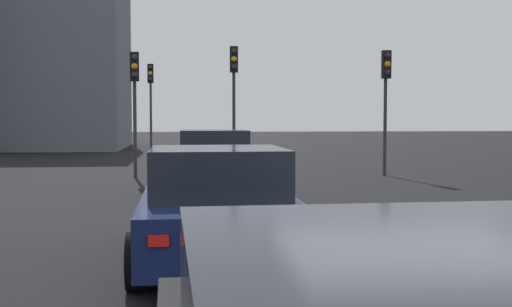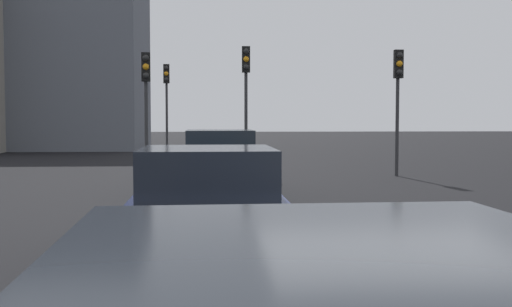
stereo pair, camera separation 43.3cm
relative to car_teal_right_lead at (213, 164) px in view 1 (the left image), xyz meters
name	(u,v)px [view 1 (the left image)]	position (x,y,z in m)	size (l,w,h in m)	color
car_teal_right_lead	(213,164)	(0.00, 0.00, 0.00)	(4.29, 2.03, 1.59)	#19606B
car_navy_right_second	(217,207)	(-7.20, 0.26, -0.03)	(4.24, 2.15, 1.50)	#141E4C
traffic_light_near_left	(234,82)	(6.82, -1.02, 2.36)	(0.32, 0.28, 4.36)	#2D2D30
traffic_light_near_right	(135,87)	(4.75, 2.23, 2.06)	(0.32, 0.30, 3.91)	#2D2D30
traffic_light_far_left	(151,91)	(15.22, 2.31, 2.40)	(0.32, 0.28, 4.42)	#2D2D30
traffic_light_far_right	(386,86)	(4.64, -5.78, 2.15)	(0.32, 0.28, 4.04)	#2D2D30
building_facade_left	(58,64)	(25.04, 8.47, 4.41)	(9.73, 8.07, 10.34)	slate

